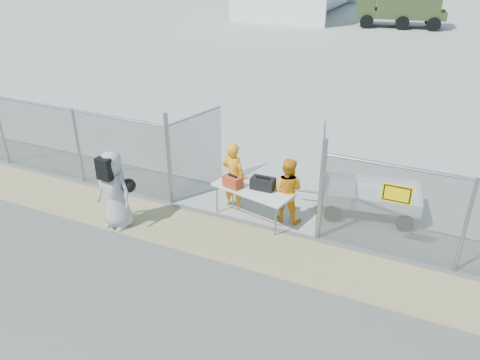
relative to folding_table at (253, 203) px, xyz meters
The scene contains 12 objects.
ground 2.24m from the folding_table, 97.06° to the right, with size 160.00×160.00×0.00m, color #434242.
tarmac_inside 39.82m from the folding_table, 90.39° to the left, with size 160.00×80.00×0.01m, color #A1A19D.
dirt_strip 1.28m from the folding_table, 102.89° to the right, with size 44.00×1.60×0.01m, color #9D905E.
chain_link_fence 0.75m from the folding_table, 146.45° to the right, with size 40.00×0.20×2.20m, color gray, non-canonical shape.
folding_table is the anchor object (origin of this frame).
orange_bag 0.76m from the folding_table, 165.75° to the right, with size 0.44×0.30×0.28m, color #C03E1E.
black_duffel 0.61m from the folding_table, 22.76° to the left, with size 0.58×0.34×0.28m, color black.
security_worker_left 0.88m from the folding_table, 154.90° to the left, with size 0.65×0.43×1.79m, color orange.
security_worker_right 0.92m from the folding_table, 19.49° to the left, with size 0.81×0.63×1.67m, color orange.
visitor 3.36m from the folding_table, 149.49° to the right, with size 0.96×0.62×1.96m, color #A4A4A6.
utility_trailer 2.99m from the folding_table, 30.10° to the left, with size 3.14×1.62×0.76m, color silver, non-canonical shape.
military_truck 31.83m from the folding_table, 91.39° to the left, with size 6.80×2.51×3.24m, color #324220, non-canonical shape.
Camera 1 is at (4.17, -7.12, 6.24)m, focal length 35.00 mm.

